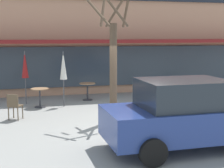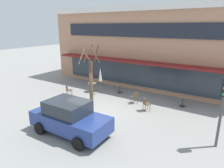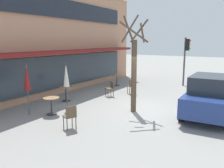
# 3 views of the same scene
# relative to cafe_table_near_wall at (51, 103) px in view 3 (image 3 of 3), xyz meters

# --- Properties ---
(ground_plane) EXTENTS (80.00, 80.00, 0.00)m
(ground_plane) POSITION_rel_cafe_table_near_wall_xyz_m (2.85, -3.41, -0.52)
(ground_plane) COLOR gray
(building_facade) EXTENTS (18.48, 9.10, 6.99)m
(building_facade) POSITION_rel_cafe_table_near_wall_xyz_m (2.85, 6.55, 2.98)
(building_facade) COLOR tan
(building_facade) RESTS_ON ground
(cafe_table_near_wall) EXTENTS (0.70, 0.70, 0.76)m
(cafe_table_near_wall) POSITION_rel_cafe_table_near_wall_xyz_m (0.00, 0.00, 0.00)
(cafe_table_near_wall) COLOR #333338
(cafe_table_near_wall) RESTS_ON ground
(cafe_table_streetside) EXTENTS (0.70, 0.70, 0.76)m
(cafe_table_streetside) POSITION_rel_cafe_table_near_wall_xyz_m (2.09, 1.03, 0.00)
(cafe_table_streetside) COLOR #333338
(cafe_table_streetside) RESTS_ON ground
(cafe_table_by_tree) EXTENTS (0.70, 0.70, 0.76)m
(cafe_table_by_tree) POSITION_rel_cafe_table_near_wall_xyz_m (7.28, 0.87, 0.00)
(cafe_table_by_tree) COLOR #333338
(cafe_table_by_tree) RESTS_ON ground
(patio_umbrella_green_folded) EXTENTS (0.28, 0.28, 2.20)m
(patio_umbrella_green_folded) POSITION_rel_cafe_table_near_wall_xyz_m (0.94, -0.07, 1.11)
(patio_umbrella_green_folded) COLOR #4C4C51
(patio_umbrella_green_folded) RESTS_ON ground
(patio_umbrella_cream_folded) EXTENTS (0.28, 0.28, 2.20)m
(patio_umbrella_cream_folded) POSITION_rel_cafe_table_near_wall_xyz_m (-0.53, 0.82, 1.11)
(patio_umbrella_cream_folded) COLOR #4C4C51
(patio_umbrella_cream_folded) RESTS_ON ground
(cafe_chair_0) EXTENTS (0.56, 0.56, 0.89)m
(cafe_chair_0) POSITION_rel_cafe_table_near_wall_xyz_m (5.43, -1.22, 0.01)
(cafe_chair_0) COLOR brown
(cafe_chair_0) RESTS_ON ground
(cafe_chair_1) EXTENTS (0.54, 0.54, 0.89)m
(cafe_chair_1) POSITION_rel_cafe_table_near_wall_xyz_m (-0.93, -1.85, 0.01)
(cafe_chair_1) COLOR brown
(cafe_chair_1) RESTS_ON ground
(cafe_chair_2) EXTENTS (0.56, 0.56, 0.89)m
(cafe_chair_2) POSITION_rel_cafe_table_near_wall_xyz_m (4.26, -0.44, 0.01)
(cafe_chair_2) COLOR brown
(cafe_chair_2) RESTS_ON ground
(parked_sedan) EXTENTS (4.23, 2.07, 1.76)m
(parked_sedan) POSITION_rel_cafe_table_near_wall_xyz_m (3.32, -5.98, 0.36)
(parked_sedan) COLOR navy
(parked_sedan) RESTS_ON ground
(street_tree) EXTENTS (1.41, 1.41, 4.32)m
(street_tree) POSITION_rel_cafe_table_near_wall_xyz_m (2.24, -2.86, 1.46)
(street_tree) COLOR brown
(street_tree) RESTS_ON ground
(traffic_light_pole) EXTENTS (0.26, 0.43, 3.40)m
(traffic_light_pole) POSITION_rel_cafe_table_near_wall_xyz_m (9.83, -3.29, 1.78)
(traffic_light_pole) COLOR #47474C
(traffic_light_pole) RESTS_ON ground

